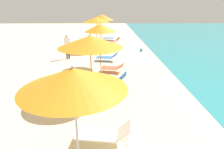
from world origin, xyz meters
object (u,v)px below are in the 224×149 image
Objects in this scene: person_walking_near at (67,44)px; umbrella_farthest at (102,17)px; lounger_fifth_shoreside at (107,57)px; lounger_farthest_inland at (112,41)px; lounger_third_shoreside at (105,133)px; lounger_farthest_shoreside at (111,38)px; lounger_fifth_inland at (113,67)px; lounger_fourth_shoreside at (112,79)px; umbrella_fourth at (90,42)px; umbrella_fifth at (100,28)px; lounger_sixth_shoreside at (109,44)px; umbrella_sixth at (96,20)px; beach_ball at (141,50)px; umbrella_third at (73,79)px.

umbrella_farthest is at bearing -59.06° from person_walking_near.
lounger_farthest_inland is at bearing -87.43° from lounger_fifth_shoreside.
lounger_third_shoreside is 16.65m from lounger_farthest_shoreside.
umbrella_farthest is at bearing -72.46° from lounger_fifth_inland.
lounger_fourth_shoreside is 10.28m from lounger_farthest_inland.
lounger_third_shoreside reaches higher than lounger_farthest_shoreside.
lounger_farthest_inland is (1.13, 11.42, -2.01)m from umbrella_fourth.
umbrella_fifth is 8.48m from umbrella_farthest.
lounger_sixth_shoreside is 1.50m from lounger_farthest_inland.
beach_ball is (3.60, -0.56, -2.32)m from umbrella_sixth.
umbrella_farthest is (0.39, 3.85, -0.05)m from umbrella_sixth.
umbrella_sixth reaches higher than umbrella_third.
lounger_farthest_shoreside is at bearing -83.31° from lounger_third_shoreside.
umbrella_sixth reaches higher than lounger_fifth_inland.
lounger_farthest_inland reaches higher than lounger_fifth_inland.
lounger_fourth_shoreside is 12.48m from lounger_farthest_shoreside.
lounger_fourth_shoreside is 0.96× the size of lounger_farthest_inland.
umbrella_third reaches higher than beach_ball.
umbrella_sixth is 5.45m from lounger_farthest_shoreside.
lounger_farthest_shoreside is (1.23, 4.84, -2.19)m from umbrella_sixth.
umbrella_fourth is 0.95× the size of umbrella_sixth.
lounger_farthest_inland is at bearing 84.32° from umbrella_fourth.
lounger_third_shoreside is 0.58× the size of umbrella_sixth.
umbrella_third reaches higher than lounger_sixth_shoreside.
umbrella_farthest is (-0.38, 15.65, 2.06)m from lounger_third_shoreside.
person_walking_near reaches higher than lounger_fifth_inland.
lounger_third_shoreside is at bearing 83.86° from lounger_sixth_shoreside.
lounger_third_shoreside is 9.51m from person_walking_near.
lounger_sixth_shoreside is (0.81, 13.96, -2.04)m from umbrella_third.
lounger_fourth_shoreside is 0.97× the size of lounger_farthest_shoreside.
umbrella_fifth is at bearing -71.89° from lounger_fourth_shoreside.
umbrella_farthest reaches higher than beach_ball.
umbrella_third is 1.61× the size of lounger_farthest_inland.
lounger_fourth_shoreside is 1.12× the size of lounger_fifth_inland.
lounger_farthest_shoreside is at bearing -84.07° from lounger_fourth_shoreside.
beach_ball is at bearing 118.12° from lounger_farthest_inland.
person_walking_near is (-2.32, 1.93, -1.30)m from umbrella_fifth.
lounger_sixth_shoreside is 1.03× the size of lounger_farthest_shoreside.
lounger_third_shoreside reaches higher than lounger_fifth_shoreside.
beach_ball is (2.26, -3.19, -0.16)m from lounger_farthest_inland.
beach_ball is (3.41, 12.23, -2.17)m from umbrella_third.
lounger_fourth_shoreside is (0.28, 4.16, -0.01)m from lounger_third_shoreside.
lounger_farthest_shoreside is (1.04, 17.62, -2.04)m from umbrella_third.
umbrella_fourth is 8.79m from umbrella_sixth.
lounger_sixth_shoreside is at bearing -77.23° from umbrella_farthest.
person_walking_near reaches higher than lounger_farthest_inland.
person_walking_near is (-2.07, 10.09, -1.25)m from umbrella_third.
lounger_farthest_shoreside is at bearing -62.34° from person_walking_near.
umbrella_fifth reaches higher than lounger_fourth_shoreside.
lounger_sixth_shoreside is (-0.06, 8.82, -0.07)m from lounger_fourth_shoreside.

